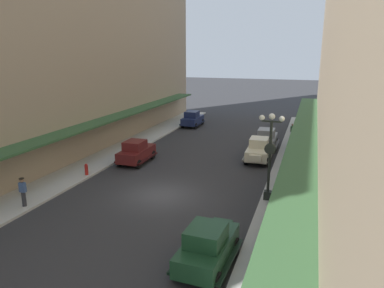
% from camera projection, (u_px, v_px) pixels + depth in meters
% --- Properties ---
extents(ground_plane, '(200.00, 200.00, 0.00)m').
position_uv_depth(ground_plane, '(161.00, 195.00, 22.40)').
color(ground_plane, '#2D2D30').
extents(sidewalk_left, '(3.00, 60.00, 0.15)m').
position_uv_depth(sidewalk_left, '(61.00, 180.00, 24.70)').
color(sidewalk_left, '#B7B5AD').
rests_on(sidewalk_left, ground).
extents(sidewalk_right, '(3.00, 60.00, 0.15)m').
position_uv_depth(sidewalk_right, '(285.00, 210.00, 20.05)').
color(sidewalk_right, '#B7B5AD').
rests_on(sidewalk_right, ground).
extents(parked_car_0, '(2.26, 4.30, 1.84)m').
position_uv_depth(parked_car_0, '(258.00, 149.00, 29.21)').
color(parked_car_0, beige).
rests_on(parked_car_0, ground).
extents(parked_car_1, '(2.17, 4.27, 1.84)m').
position_uv_depth(parked_car_1, '(193.00, 118.00, 42.64)').
color(parked_car_1, '#19234C').
rests_on(parked_car_1, ground).
extents(parked_car_2, '(2.29, 4.31, 1.84)m').
position_uv_depth(parked_car_2, '(208.00, 245.00, 14.78)').
color(parked_car_2, '#193D23').
rests_on(parked_car_2, ground).
extents(parked_car_3, '(2.20, 4.28, 1.84)m').
position_uv_depth(parked_car_3, '(136.00, 151.00, 28.66)').
color(parked_car_3, '#591919').
rests_on(parked_car_3, ground).
extents(parked_car_4, '(2.21, 4.29, 1.84)m').
position_uv_depth(parked_car_4, '(266.00, 138.00, 32.98)').
color(parked_car_4, slate).
rests_on(parked_car_4, ground).
extents(lamp_post_with_clock, '(1.42, 0.44, 5.16)m').
position_uv_depth(lamp_post_with_clock, '(270.00, 153.00, 20.65)').
color(lamp_post_with_clock, black).
rests_on(lamp_post_with_clock, sidewalk_right).
extents(fire_hydrant, '(0.24, 0.24, 0.82)m').
position_uv_depth(fire_hydrant, '(86.00, 169.00, 25.46)').
color(fire_hydrant, '#B21E19').
rests_on(fire_hydrant, sidewalk_left).
extents(pedestrian_0, '(0.36, 0.28, 1.67)m').
position_uv_depth(pedestrian_0, '(299.00, 205.00, 18.39)').
color(pedestrian_0, '#2D2D33').
rests_on(pedestrian_0, sidewalk_right).
extents(pedestrian_1, '(0.36, 0.28, 1.67)m').
position_uv_depth(pedestrian_1, '(23.00, 192.00, 20.19)').
color(pedestrian_1, '#2D2D33').
rests_on(pedestrian_1, sidewalk_left).
extents(pedestrian_2, '(0.36, 0.24, 1.64)m').
position_uv_depth(pedestrian_2, '(292.00, 132.00, 35.32)').
color(pedestrian_2, slate).
rests_on(pedestrian_2, sidewalk_right).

